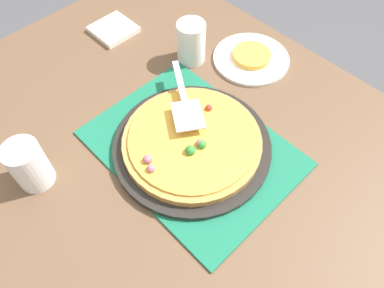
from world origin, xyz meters
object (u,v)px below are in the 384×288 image
at_px(pizza_server, 184,100).
at_px(served_slice_right, 252,55).
at_px(napkin_stack, 114,29).
at_px(pizza_pan, 192,146).
at_px(cup_near, 191,42).
at_px(cup_far, 29,165).
at_px(pizza, 192,141).
at_px(plate_far_right, 251,59).

bearing_deg(pizza_server, served_slice_right, -85.54).
height_order(served_slice_right, pizza_server, pizza_server).
height_order(pizza_server, napkin_stack, pizza_server).
distance_m(pizza_server, napkin_stack, 0.42).
bearing_deg(pizza_pan, cup_near, -43.76).
relative_size(cup_near, pizza_server, 0.56).
xyz_separation_m(cup_far, pizza_server, (-0.11, -0.37, 0.01)).
xyz_separation_m(pizza_pan, served_slice_right, (0.10, -0.34, 0.01)).
bearing_deg(pizza, cup_far, 59.09).
distance_m(cup_near, cup_far, 0.53).
relative_size(pizza_pan, pizza_server, 1.76).
bearing_deg(cup_far, napkin_stack, -56.07).
relative_size(served_slice_right, pizza_server, 0.51).
bearing_deg(served_slice_right, pizza_pan, 106.99).
distance_m(pizza, pizza_server, 0.10).
relative_size(plate_far_right, cup_far, 1.83).
xyz_separation_m(pizza, plate_far_right, (0.10, -0.34, -0.03)).
height_order(cup_far, napkin_stack, cup_far).
bearing_deg(plate_far_right, pizza_server, 94.46).
relative_size(served_slice_right, cup_far, 0.92).
relative_size(cup_near, napkin_stack, 1.00).
distance_m(pizza, cup_near, 0.32).
distance_m(plate_far_right, napkin_stack, 0.44).
relative_size(pizza, pizza_server, 1.53).
bearing_deg(pizza, pizza_server, -33.35).
bearing_deg(cup_far, cup_near, -85.39).
distance_m(pizza, served_slice_right, 0.36).
bearing_deg(cup_near, plate_far_right, -136.20).
height_order(pizza, served_slice_right, pizza).
xyz_separation_m(plate_far_right, napkin_stack, (0.38, 0.21, 0.00)).
distance_m(pizza_pan, cup_near, 0.32).
distance_m(plate_far_right, cup_far, 0.66).
height_order(cup_near, napkin_stack, cup_near).
xyz_separation_m(plate_far_right, cup_near, (0.13, 0.12, 0.06)).
bearing_deg(cup_far, served_slice_right, -97.23).
bearing_deg(napkin_stack, pizza_server, 168.87).
bearing_deg(cup_near, served_slice_right, -136.20).
bearing_deg(pizza, plate_far_right, -73.06).
bearing_deg(napkin_stack, plate_far_right, -151.47).
height_order(pizza_pan, cup_near, cup_near).
height_order(cup_near, pizza_server, cup_near).
relative_size(cup_far, pizza_server, 0.56).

